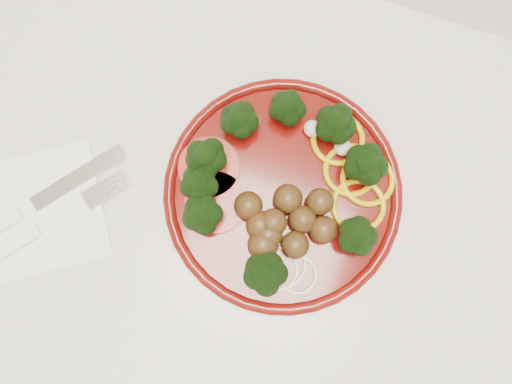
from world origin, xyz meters
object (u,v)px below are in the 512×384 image
(knife, at_px, (16,215))
(fork, at_px, (25,239))
(plate, at_px, (281,190))
(napkin, at_px, (41,212))

(knife, height_order, fork, knife)
(plate, distance_m, fork, 0.30)
(knife, xyz_separation_m, fork, (0.02, -0.02, -0.00))
(plate, relative_size, napkin, 1.96)
(napkin, bearing_deg, plate, 23.69)
(plate, xyz_separation_m, fork, (-0.26, -0.15, -0.01))
(fork, bearing_deg, napkin, 33.31)
(plate, xyz_separation_m, knife, (-0.29, -0.13, -0.01))
(plate, relative_size, fork, 1.65)
(napkin, height_order, knife, knife)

